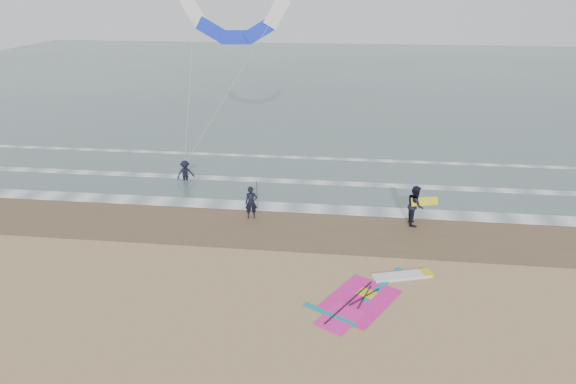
# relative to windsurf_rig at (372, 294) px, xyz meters

# --- Properties ---
(ground) EXTENTS (120.00, 120.00, 0.00)m
(ground) POSITION_rel_windsurf_rig_xyz_m (-2.67, -0.60, -0.03)
(ground) COLOR tan
(ground) RESTS_ON ground
(sea_water) EXTENTS (120.00, 80.00, 0.02)m
(sea_water) POSITION_rel_windsurf_rig_xyz_m (-2.67, 47.40, -0.02)
(sea_water) COLOR #47605E
(sea_water) RESTS_ON ground
(wet_sand_band) EXTENTS (120.00, 5.00, 0.01)m
(wet_sand_band) POSITION_rel_windsurf_rig_xyz_m (-2.67, 5.40, -0.03)
(wet_sand_band) COLOR brown
(wet_sand_band) RESTS_ON ground
(foam_waterline) EXTENTS (120.00, 9.15, 0.02)m
(foam_waterline) POSITION_rel_windsurf_rig_xyz_m (-2.67, 9.84, -0.00)
(foam_waterline) COLOR white
(foam_waterline) RESTS_ON ground
(windsurf_rig) EXTENTS (5.00, 4.73, 0.12)m
(windsurf_rig) POSITION_rel_windsurf_rig_xyz_m (0.00, 0.00, 0.00)
(windsurf_rig) COLOR white
(windsurf_rig) RESTS_ON ground
(person_standing) EXTENTS (0.67, 0.52, 1.64)m
(person_standing) POSITION_rel_windsurf_rig_xyz_m (-5.78, 6.17, 0.79)
(person_standing) COLOR black
(person_standing) RESTS_ON ground
(person_walking) EXTENTS (0.77, 0.97, 1.96)m
(person_walking) POSITION_rel_windsurf_rig_xyz_m (2.16, 6.45, 0.95)
(person_walking) COLOR black
(person_walking) RESTS_ON ground
(person_wading) EXTENTS (1.19, 1.08, 1.60)m
(person_wading) POSITION_rel_windsurf_rig_xyz_m (-10.61, 10.80, 0.77)
(person_wading) COLOR black
(person_wading) RESTS_ON ground
(held_pole) EXTENTS (0.17, 0.86, 1.82)m
(held_pole) POSITION_rel_windsurf_rig_xyz_m (-5.48, 6.17, 1.17)
(held_pole) COLOR black
(held_pole) RESTS_ON ground
(carried_kiteboard) EXTENTS (1.30, 0.51, 0.39)m
(carried_kiteboard) POSITION_rel_windsurf_rig_xyz_m (2.56, 6.35, 1.21)
(carried_kiteboard) COLOR yellow
(carried_kiteboard) RESTS_ON ground
(surf_kite) EXTENTS (6.28, 2.52, 9.27)m
(surf_kite) POSITION_rel_windsurf_rig_xyz_m (-7.80, 13.14, 8.63)
(surf_kite) COLOR white
(surf_kite) RESTS_ON ground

